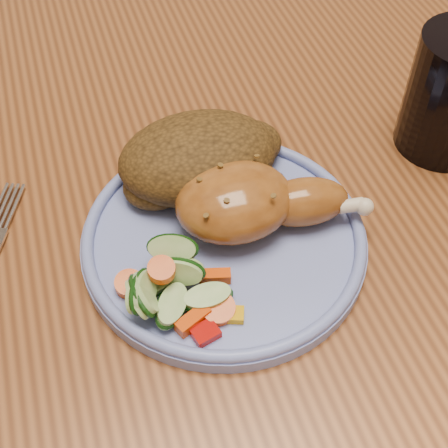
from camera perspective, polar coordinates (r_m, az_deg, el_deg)
The scene contains 8 objects.
ground at distance 1.24m, azimuth 2.67°, elevation -19.27°, with size 4.00×4.00×0.00m, color #56301D.
dining_table at distance 0.66m, azimuth 4.75°, elevation 1.68°, with size 0.90×1.40×0.75m.
chair_far at distance 1.23m, azimuth -6.50°, elevation 17.29°, with size 0.42×0.42×0.91m.
plate at distance 0.51m, azimuth 0.00°, elevation -1.51°, with size 0.23×0.23×0.01m, color #6D7DC6.
plate_rim at distance 0.50m, azimuth 0.00°, elevation -0.73°, with size 0.23×0.23×0.01m, color #6D7DC6.
chicken_leg at distance 0.50m, azimuth 2.55°, elevation 2.05°, with size 0.16×0.08×0.05m.
rice_pilaf at distance 0.54m, azimuth -2.11°, elevation 6.09°, with size 0.15×0.10×0.06m.
vegetable_pile at distance 0.46m, azimuth -4.94°, elevation -5.76°, with size 0.09×0.10×0.04m.
Camera 1 is at (-0.18, -0.40, 1.16)m, focal length 50.00 mm.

